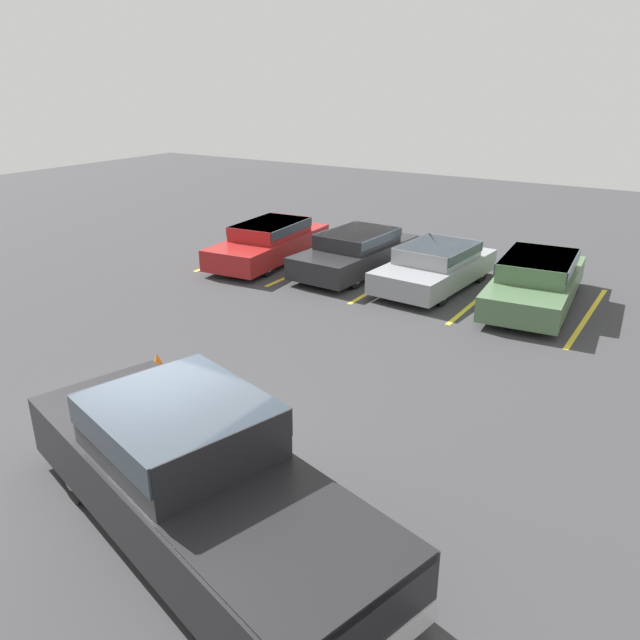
% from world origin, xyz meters
% --- Properties ---
extents(ground_plane, '(60.00, 60.00, 0.00)m').
position_xyz_m(ground_plane, '(0.00, 0.00, 0.00)').
color(ground_plane, '#38383A').
extents(stall_stripe_a, '(0.12, 4.72, 0.01)m').
position_xyz_m(stall_stripe_a, '(-6.55, 10.01, 0.00)').
color(stall_stripe_a, yellow).
rests_on(stall_stripe_a, ground_plane).
extents(stall_stripe_b, '(0.12, 4.72, 0.01)m').
position_xyz_m(stall_stripe_b, '(-3.90, 10.01, 0.00)').
color(stall_stripe_b, yellow).
rests_on(stall_stripe_b, ground_plane).
extents(stall_stripe_c, '(0.12, 4.72, 0.01)m').
position_xyz_m(stall_stripe_c, '(-1.25, 10.01, 0.00)').
color(stall_stripe_c, yellow).
rests_on(stall_stripe_c, ground_plane).
extents(stall_stripe_d, '(0.12, 4.72, 0.01)m').
position_xyz_m(stall_stripe_d, '(1.40, 10.01, 0.00)').
color(stall_stripe_d, yellow).
rests_on(stall_stripe_d, ground_plane).
extents(stall_stripe_e, '(0.12, 4.72, 0.01)m').
position_xyz_m(stall_stripe_e, '(4.06, 10.01, 0.00)').
color(stall_stripe_e, yellow).
rests_on(stall_stripe_e, ground_plane).
extents(pickup_truck, '(6.20, 3.50, 1.78)m').
position_xyz_m(pickup_truck, '(1.47, -0.79, 0.88)').
color(pickup_truck, black).
rests_on(pickup_truck, ground_plane).
extents(parked_sedan_a, '(2.15, 4.88, 1.22)m').
position_xyz_m(parked_sedan_a, '(-5.35, 9.79, 0.65)').
color(parked_sedan_a, maroon).
rests_on(parked_sedan_a, ground_plane).
extents(parked_sedan_b, '(2.04, 4.54, 1.22)m').
position_xyz_m(parked_sedan_b, '(-2.49, 10.21, 0.65)').
color(parked_sedan_b, '#232326').
rests_on(parked_sedan_b, ground_plane).
extents(parked_sedan_c, '(2.11, 4.32, 1.18)m').
position_xyz_m(parked_sedan_c, '(0.03, 10.14, 0.63)').
color(parked_sedan_c, gray).
rests_on(parked_sedan_c, ground_plane).
extents(parked_sedan_d, '(2.23, 4.94, 1.24)m').
position_xyz_m(parked_sedan_d, '(2.70, 10.18, 0.67)').
color(parked_sedan_d, '#4C6B47').
rests_on(parked_sedan_d, ground_plane).
extents(traffic_cone, '(0.47, 0.47, 0.45)m').
position_xyz_m(traffic_cone, '(-2.33, 2.16, 0.21)').
color(traffic_cone, black).
rests_on(traffic_cone, ground_plane).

